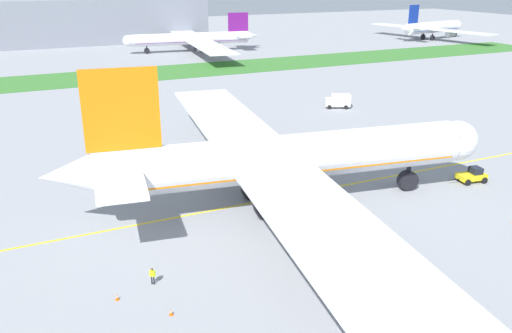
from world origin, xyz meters
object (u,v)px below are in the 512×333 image
Objects in this scene: service_truck_baggage_loader at (338,101)px; parked_airliner_far_outer at (431,28)px; ground_crew_wingwalker_port at (152,274)px; parked_airliner_far_right at (194,39)px; pushback_tug at (472,175)px; traffic_cone_starboard_wing at (117,297)px; airliner_foreground at (281,159)px; traffic_cone_near_nose at (171,312)px.

service_truck_baggage_loader is 0.09× the size of parked_airliner_far_outer.
parked_airliner_far_right is at bearing 69.66° from ground_crew_wingwalker_port.
pushback_tug reaches higher than ground_crew_wingwalker_port.
service_truck_baggage_loader reaches higher than traffic_cone_starboard_wing.
parked_airliner_far_outer is (167.15, 143.16, 4.90)m from traffic_cone_starboard_wing.
parked_airliner_far_outer is at bearing -4.44° from parked_airliner_far_right.
airliner_foreground is at bearing -137.74° from parked_airliner_far_outer.
parked_airliner_far_right is (55.57, 155.81, 4.43)m from traffic_cone_near_nose.
airliner_foreground is 29.38m from pushback_tug.
parked_airliner_far_outer is (144.02, 130.87, -1.09)m from airliner_foreground.
service_truck_baggage_loader is at bearing 48.73° from airliner_foreground.
traffic_cone_near_nose is 0.01× the size of parked_airliner_far_outer.
pushback_tug reaches higher than traffic_cone_near_nose.
pushback_tug is 1.02× the size of service_truck_baggage_loader.
service_truck_baggage_loader reaches higher than traffic_cone_near_nose.
traffic_cone_starboard_wing is 0.01× the size of parked_airliner_far_right.
service_truck_baggage_loader is 98.44m from parked_airliner_far_right.
ground_crew_wingwalker_port is 3.04× the size of traffic_cone_starboard_wing.
traffic_cone_starboard_wing is 0.10× the size of service_truck_baggage_loader.
service_truck_baggage_loader is (55.17, 57.41, 1.35)m from traffic_cone_near_nose.
parked_airliner_far_outer is (115.44, 135.18, 4.21)m from pushback_tug.
parked_airliner_far_outer is at bearing 49.50° from pushback_tug.
ground_crew_wingwalker_port is at bearing -110.34° from parked_airliner_far_right.
ground_crew_wingwalker_port is 3.91m from traffic_cone_starboard_wing.
parked_airliner_far_outer is at bearing 40.97° from ground_crew_wingwalker_port.
traffic_cone_near_nose and traffic_cone_starboard_wing have the same top height.
pushback_tug is at bearing 8.04° from ground_crew_wingwalker_port.
parked_airliner_far_outer reaches higher than traffic_cone_starboard_wing.
airliner_foreground reaches higher than traffic_cone_near_nose.
airliner_foreground is 1.43× the size of parked_airliner_far_outer.
parked_airliner_far_right is (36.23, 139.23, -1.56)m from airliner_foreground.
pushback_tug is at bearing -130.50° from parked_airliner_far_outer.
parked_airliner_far_right is 1.34× the size of parked_airliner_far_outer.
service_truck_baggage_loader is (35.83, 40.83, -4.63)m from airliner_foreground.
ground_crew_wingwalker_port is at bearing -139.03° from parked_airliner_far_outer.
service_truck_baggage_loader is at bearing 80.88° from pushback_tug.
ground_crew_wingwalker_port is 75.88m from service_truck_baggage_loader.
ground_crew_wingwalker_port is 0.02× the size of parked_airliner_far_right.
parked_airliner_far_right reaches higher than pushback_tug.
service_truck_baggage_loader is at bearing 46.14° from traffic_cone_near_nose.
traffic_cone_starboard_wing is at bearing -152.02° from airliner_foreground.
airliner_foreground is 50.87× the size of ground_crew_wingwalker_port.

